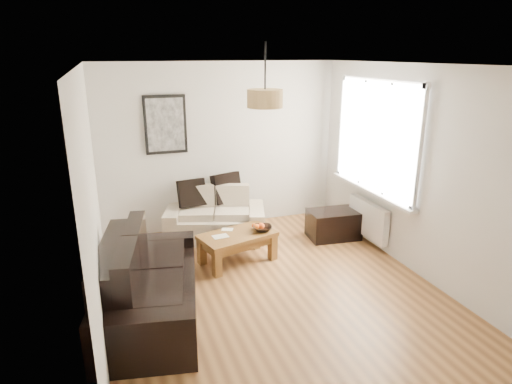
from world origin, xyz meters
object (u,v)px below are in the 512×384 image
object	(u,v)px
loveseat_cream	(215,214)
sofa_leather	(149,280)
ottoman	(333,224)
coffee_table	(238,248)

from	to	relation	value
loveseat_cream	sofa_leather	size ratio (longest dim) A/B	0.75
sofa_leather	ottoman	size ratio (longest dim) A/B	2.60
loveseat_cream	ottoman	bearing A→B (deg)	-2.47
coffee_table	ottoman	distance (m)	1.65
sofa_leather	coffee_table	size ratio (longest dim) A/B	1.97
loveseat_cream	coffee_table	bearing A→B (deg)	-67.82
sofa_leather	ottoman	world-z (taller)	sofa_leather
coffee_table	ottoman	xyz separation A→B (m)	(1.63, 0.29, 0.01)
ottoman	sofa_leather	bearing A→B (deg)	-157.22
sofa_leather	ottoman	distance (m)	3.13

